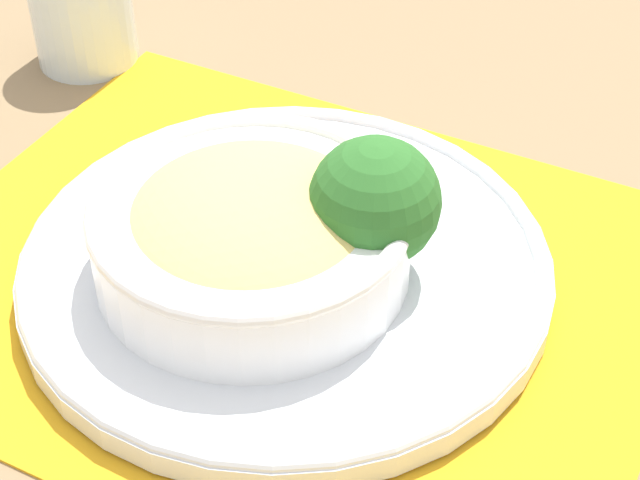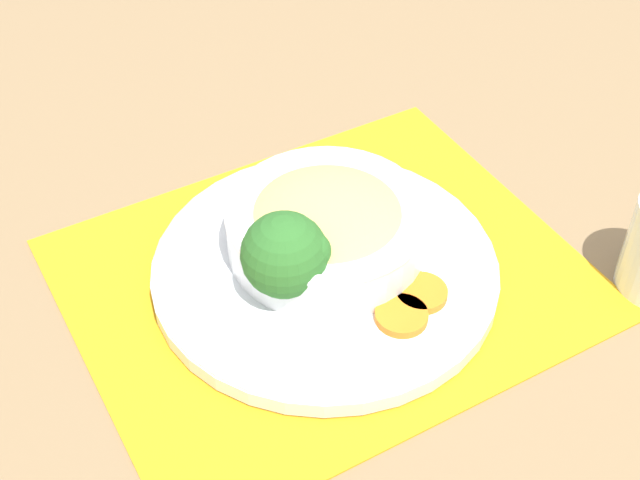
# 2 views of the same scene
# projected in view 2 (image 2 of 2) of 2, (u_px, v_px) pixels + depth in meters

# --- Properties ---
(ground_plane) EXTENTS (4.00, 4.00, 0.00)m
(ground_plane) POSITION_uv_depth(u_px,v_px,m) (325.00, 279.00, 0.84)
(ground_plane) COLOR #8C704C
(placemat) EXTENTS (0.51, 0.44, 0.00)m
(placemat) POSITION_uv_depth(u_px,v_px,m) (325.00, 277.00, 0.84)
(placemat) COLOR orange
(placemat) RESTS_ON ground_plane
(plate) EXTENTS (0.32, 0.32, 0.02)m
(plate) POSITION_uv_depth(u_px,v_px,m) (325.00, 267.00, 0.83)
(plate) COLOR silver
(plate) RESTS_ON placemat
(bowl) EXTENTS (0.19, 0.19, 0.06)m
(bowl) POSITION_uv_depth(u_px,v_px,m) (327.00, 224.00, 0.82)
(bowl) COLOR white
(bowl) RESTS_ON plate
(broccoli_floret) EXTENTS (0.08, 0.08, 0.09)m
(broccoli_floret) POSITION_uv_depth(u_px,v_px,m) (285.00, 255.00, 0.77)
(broccoli_floret) COLOR #759E51
(broccoli_floret) RESTS_ON plate
(carrot_slice_near) EXTENTS (0.05, 0.05, 0.01)m
(carrot_slice_near) POSITION_uv_depth(u_px,v_px,m) (401.00, 316.00, 0.78)
(carrot_slice_near) COLOR orange
(carrot_slice_near) RESTS_ON plate
(carrot_slice_middle) EXTENTS (0.05, 0.05, 0.01)m
(carrot_slice_middle) POSITION_uv_depth(u_px,v_px,m) (421.00, 293.00, 0.80)
(carrot_slice_middle) COLOR orange
(carrot_slice_middle) RESTS_ON plate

